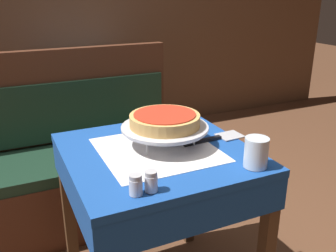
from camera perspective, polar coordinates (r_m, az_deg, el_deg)
The scene contains 11 objects.
dining_table_front at distance 1.50m, azimuth -1.58°, elevation -7.28°, with size 0.70×0.70×0.74m.
dining_table_rear at distance 3.09m, azimuth -11.63°, elevation 6.65°, with size 0.69×0.69×0.74m.
booth_bench at distance 2.29m, azimuth -14.03°, elevation -7.06°, with size 1.30×0.52×1.00m.
back_wall_panel at distance 3.44m, azimuth -16.95°, elevation 17.45°, with size 6.00×0.04×2.40m, color brown.
pizza_pan_stand at distance 1.47m, azimuth -0.49°, elevation -0.35°, with size 0.34×0.34×0.08m.
deep_dish_pizza at distance 1.46m, azimuth -0.50°, elevation 0.94°, with size 0.28×0.28×0.05m.
pizza_server at distance 1.56m, azimuth 7.23°, elevation -1.88°, with size 0.28×0.09×0.01m.
water_glass_near at distance 1.33m, azimuth 13.28°, elevation -3.94°, with size 0.08×0.08×0.11m.
salt_shaker at distance 1.14m, azimuth -4.95°, elevation -8.91°, with size 0.04×0.04×0.07m.
pepper_shaker at distance 1.16m, azimuth -2.60°, elevation -8.41°, with size 0.04×0.04×0.07m.
condiment_caddy at distance 3.11m, azimuth -13.59°, elevation 9.65°, with size 0.12×0.12×0.14m.
Camera 1 is at (-0.52, -1.22, 1.33)m, focal length 40.00 mm.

